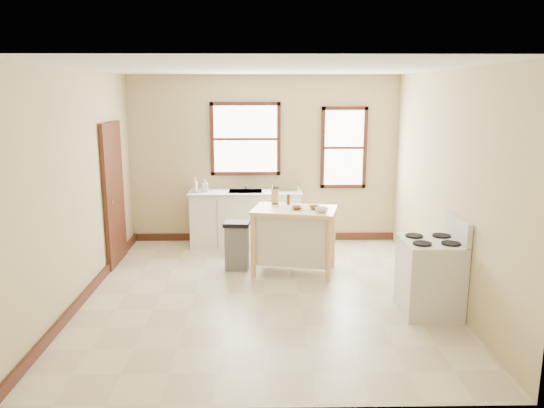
% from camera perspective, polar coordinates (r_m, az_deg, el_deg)
% --- Properties ---
extents(floor, '(5.00, 5.00, 0.00)m').
position_cam_1_polar(floor, '(6.88, -0.84, -9.59)').
color(floor, beige).
rests_on(floor, ground).
extents(ceiling, '(5.00, 5.00, 0.00)m').
position_cam_1_polar(ceiling, '(6.40, -0.93, 14.40)').
color(ceiling, white).
rests_on(ceiling, ground).
extents(wall_back, '(4.50, 0.04, 2.80)m').
position_cam_1_polar(wall_back, '(8.96, -0.92, 4.79)').
color(wall_back, tan).
rests_on(wall_back, ground).
extents(wall_left, '(0.04, 5.00, 2.80)m').
position_cam_1_polar(wall_left, '(6.87, -20.01, 1.79)').
color(wall_left, tan).
rests_on(wall_left, ground).
extents(wall_right, '(0.04, 5.00, 2.80)m').
position_cam_1_polar(wall_right, '(6.88, 18.23, 1.92)').
color(wall_right, tan).
rests_on(wall_right, ground).
extents(window_main, '(1.17, 0.06, 1.22)m').
position_cam_1_polar(window_main, '(8.91, -2.87, 6.99)').
color(window_main, '#361D0E').
rests_on(window_main, wall_back).
extents(window_side, '(0.77, 0.06, 1.37)m').
position_cam_1_polar(window_side, '(9.02, 7.73, 6.01)').
color(window_side, '#361D0E').
rests_on(window_side, wall_back).
extents(door_left, '(0.06, 0.90, 2.10)m').
position_cam_1_polar(door_left, '(8.14, -16.66, 1.02)').
color(door_left, '#361D0E').
rests_on(door_left, ground).
extents(baseboard_back, '(4.50, 0.04, 0.12)m').
position_cam_1_polar(baseboard_back, '(9.20, -0.89, -3.54)').
color(baseboard_back, '#361D0E').
rests_on(baseboard_back, ground).
extents(baseboard_left, '(0.04, 5.00, 0.12)m').
position_cam_1_polar(baseboard_left, '(7.21, -19.01, -8.75)').
color(baseboard_left, '#361D0E').
rests_on(baseboard_left, ground).
extents(sink_counter, '(1.86, 0.62, 0.92)m').
position_cam_1_polar(sink_counter, '(8.85, -2.84, -1.52)').
color(sink_counter, white).
rests_on(sink_counter, ground).
extents(faucet, '(0.03, 0.03, 0.22)m').
position_cam_1_polar(faucet, '(8.91, -2.84, 2.32)').
color(faucet, silver).
rests_on(faucet, sink_counter).
extents(soap_bottle_a, '(0.10, 0.10, 0.24)m').
position_cam_1_polar(soap_bottle_a, '(8.70, -8.27, 2.05)').
color(soap_bottle_a, '#B2B2B2').
rests_on(soap_bottle_a, sink_counter).
extents(soap_bottle_b, '(0.09, 0.09, 0.20)m').
position_cam_1_polar(soap_bottle_b, '(8.74, -7.21, 1.98)').
color(soap_bottle_b, '#B2B2B2').
rests_on(soap_bottle_b, sink_counter).
extents(dish_rack, '(0.47, 0.37, 0.11)m').
position_cam_1_polar(dish_rack, '(8.77, 1.40, 1.80)').
color(dish_rack, silver).
rests_on(dish_rack, sink_counter).
extents(kitchen_island, '(1.27, 0.95, 0.93)m').
position_cam_1_polar(kitchen_island, '(7.52, 2.40, -3.95)').
color(kitchen_island, '#E0C283').
rests_on(kitchen_island, ground).
extents(knife_block, '(0.11, 0.11, 0.20)m').
position_cam_1_polar(knife_block, '(7.68, 0.33, 0.75)').
color(knife_block, '#DFB675').
rests_on(knife_block, kitchen_island).
extents(pepper_grinder, '(0.06, 0.06, 0.15)m').
position_cam_1_polar(pepper_grinder, '(7.63, 1.78, 0.49)').
color(pepper_grinder, '#3F2010').
rests_on(pepper_grinder, kitchen_island).
extents(bowl_a, '(0.17, 0.17, 0.04)m').
position_cam_1_polar(bowl_a, '(7.35, 2.72, -0.42)').
color(bowl_a, brown).
rests_on(bowl_a, kitchen_island).
extents(bowl_b, '(0.19, 0.19, 0.04)m').
position_cam_1_polar(bowl_b, '(7.38, 4.61, -0.38)').
color(bowl_b, brown).
rests_on(bowl_b, kitchen_island).
extents(bowl_c, '(0.19, 0.19, 0.06)m').
position_cam_1_polar(bowl_c, '(7.21, 5.37, -0.64)').
color(bowl_c, silver).
rests_on(bowl_c, kitchen_island).
extents(trash_bin, '(0.38, 0.33, 0.71)m').
position_cam_1_polar(trash_bin, '(7.68, -3.79, -4.47)').
color(trash_bin, '#5E5E5C').
rests_on(trash_bin, ground).
extents(gas_stove, '(0.70, 0.71, 1.14)m').
position_cam_1_polar(gas_stove, '(6.42, 16.67, -6.34)').
color(gas_stove, silver).
rests_on(gas_stove, ground).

